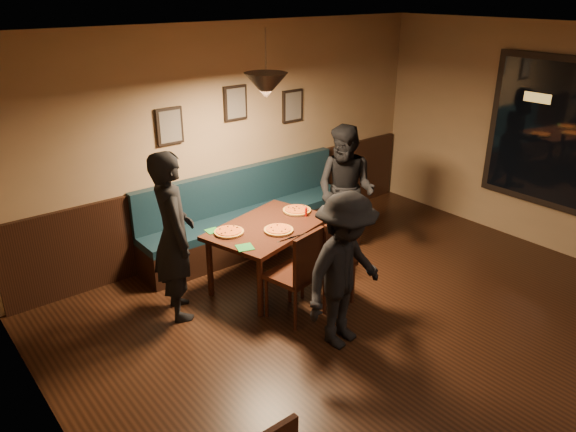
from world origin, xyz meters
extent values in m
plane|color=black|center=(0.00, 0.00, 0.00)|extent=(7.00, 7.00, 0.00)
plane|color=silver|center=(0.00, 0.00, 2.80)|extent=(7.00, 7.00, 0.00)
plane|color=#8C704F|center=(0.00, 3.50, 1.40)|extent=(6.00, 0.00, 6.00)
plane|color=#8C704F|center=(-3.00, 0.00, 1.40)|extent=(0.00, 7.00, 7.00)
cube|color=black|center=(0.00, 3.47, 0.50)|extent=(5.88, 0.06, 1.00)
cube|color=black|center=(-0.90, 3.47, 1.70)|extent=(0.32, 0.04, 0.42)
cube|color=black|center=(0.00, 3.47, 1.85)|extent=(0.32, 0.04, 0.42)
cube|color=black|center=(0.90, 3.47, 1.70)|extent=(0.32, 0.04, 0.42)
cone|color=black|center=(-0.38, 2.32, 2.25)|extent=(0.44, 0.44, 0.25)
cube|color=black|center=(-0.38, 2.32, 0.36)|extent=(1.52, 1.18, 0.72)
imported|color=black|center=(-1.48, 2.42, 0.88)|extent=(0.58, 0.73, 1.76)
imported|color=black|center=(0.89, 2.40, 0.82)|extent=(0.84, 0.95, 1.64)
imported|color=black|center=(-0.51, 0.98, 0.76)|extent=(1.06, 0.71, 1.52)
cylinder|color=orange|center=(-0.83, 2.42, 0.74)|extent=(0.37, 0.37, 0.04)
cylinder|color=orange|center=(-0.39, 2.13, 0.74)|extent=(0.33, 0.33, 0.04)
cylinder|color=orange|center=(0.12, 2.43, 0.74)|extent=(0.41, 0.41, 0.04)
cylinder|color=black|center=(0.21, 2.00, 0.79)|extent=(0.06, 0.06, 0.13)
cylinder|color=#A00E05|center=(0.12, 2.26, 0.78)|extent=(0.03, 0.03, 0.13)
cube|color=#1F772A|center=(-0.94, 2.58, 0.72)|extent=(0.15, 0.15, 0.01)
cube|color=#1D6D2A|center=(-0.90, 2.03, 0.72)|extent=(0.21, 0.21, 0.01)
cube|color=#B4B5B9|center=(-0.39, 1.91, 0.72)|extent=(0.21, 0.04, 0.00)
camera|label=1|loc=(-3.67, -2.11, 3.17)|focal=34.02mm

